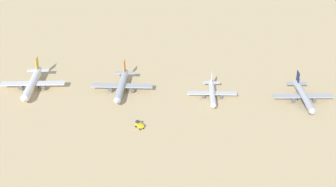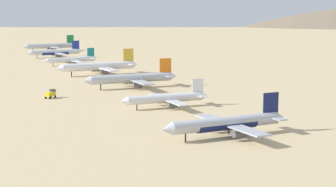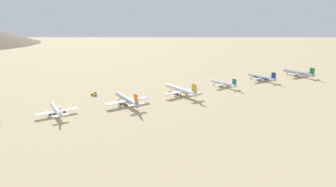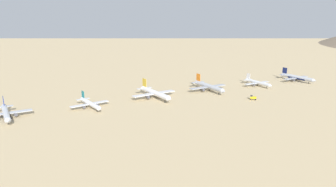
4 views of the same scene
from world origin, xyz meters
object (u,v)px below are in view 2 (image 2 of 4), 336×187
parked_jet_2 (71,60)px  service_truck (51,94)px  parked_jet_4 (132,78)px  parked_jet_6 (227,123)px  parked_jet_0 (51,46)px  parked_jet_5 (167,99)px  parked_jet_1 (56,52)px  parked_jet_3 (99,66)px

parked_jet_2 → service_truck: parked_jet_2 is taller
parked_jet_4 → parked_jet_6: size_ratio=1.08×
parked_jet_0 → parked_jet_5: parked_jet_0 is taller
parked_jet_1 → service_truck: bearing=74.1°
parked_jet_1 → parked_jet_6: parked_jet_6 is taller
parked_jet_2 → parked_jet_5: 175.51m
parked_jet_2 → parked_jet_3: (0.50, 58.67, 1.20)m
parked_jet_4 → parked_jet_1: bearing=-92.8°
parked_jet_1 → parked_jet_3: bearing=87.2°
parked_jet_0 → parked_jet_1: size_ratio=1.08×
parked_jet_1 → parked_jet_2: (5.34, 59.98, -0.41)m
parked_jet_4 → service_truck: parked_jet_4 is taller
parked_jet_1 → parked_jet_5: bearing=85.7°
parked_jet_3 → parked_jet_1: bearing=-92.8°
parked_jet_4 → parked_jet_3: bearing=-92.9°
parked_jet_3 → service_truck: parked_jet_3 is taller
parked_jet_3 → parked_jet_5: size_ratio=1.33×
parked_jet_3 → parked_jet_4: 58.54m
parked_jet_0 → parked_jet_3: size_ratio=0.92×
service_truck → parked_jet_1: bearing=-105.9°
parked_jet_4 → parked_jet_6: parked_jet_4 is taller
parked_jet_1 → parked_jet_6: (22.95, 291.42, 0.19)m
parked_jet_1 → parked_jet_6: size_ratio=0.96×
parked_jet_1 → parked_jet_3: size_ratio=0.85×
parked_jet_1 → parked_jet_3: parked_jet_3 is taller
parked_jet_1 → service_truck: (54.25, 190.95, -2.14)m
parked_jet_0 → parked_jet_6: (35.11, 351.31, -0.21)m
service_truck → parked_jet_0: bearing=-104.8°
parked_jet_4 → parked_jet_5: (8.77, 57.95, -1.04)m
parked_jet_6 → parked_jet_2: bearing=-94.4°
parked_jet_3 → parked_jet_4: bearing=87.1°
parked_jet_1 → parked_jet_4: 177.33m
parked_jet_3 → service_truck: (48.41, 72.30, -2.93)m
parked_jet_5 → parked_jet_6: (5.38, 56.35, 0.63)m
parked_jet_1 → parked_jet_4: parked_jet_4 is taller
parked_jet_2 → parked_jet_1: bearing=-95.1°
parked_jet_0 → parked_jet_4: (20.96, 237.00, 0.19)m
parked_jet_1 → parked_jet_2: 60.22m
parked_jet_0 → parked_jet_4: bearing=84.9°
parked_jet_6 → service_truck: (31.30, -100.47, -2.33)m
parked_jet_2 → parked_jet_5: parked_jet_2 is taller
parked_jet_0 → parked_jet_3: (18.00, 178.54, 0.39)m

